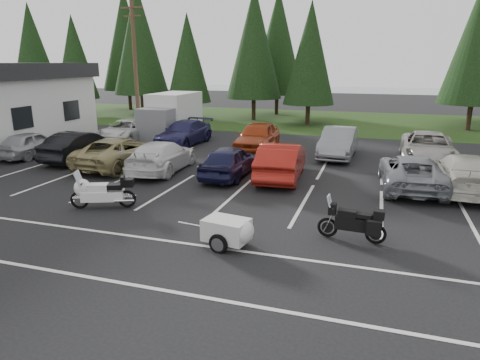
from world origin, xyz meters
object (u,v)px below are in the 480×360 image
cargo_trailer (226,233)px  adventure_motorcycle (352,219)px  car_near_3 (162,156)px  car_near_6 (412,172)px  utility_pole (135,66)px  car_far_1 (184,133)px  car_near_7 (464,173)px  car_far_2 (257,137)px  car_near_4 (229,161)px  car_near_2 (120,152)px  car_far_3 (339,142)px  car_far_4 (428,148)px  touring_motorcycle (102,189)px  car_near_1 (81,146)px  car_near_5 (282,161)px  box_truck (168,116)px  car_near_0 (32,144)px  car_far_0 (126,130)px

cargo_trailer → adventure_motorcycle: 3.58m
car_near_3 → car_near_6: size_ratio=0.98×
utility_pole → car_far_1: 6.03m
car_near_3 → cargo_trailer: 9.14m
car_near_7 → car_far_2: car_far_2 is taller
car_near_4 → adventure_motorcycle: size_ratio=1.96×
car_near_2 → car_near_6: car_near_2 is taller
car_far_3 → adventure_motorcycle: size_ratio=2.23×
car_near_7 → car_far_4: car_far_4 is taller
utility_pole → touring_motorcycle: (6.63, -13.59, -4.01)m
car_near_4 → adventure_motorcycle: 7.95m
car_near_1 → car_far_1: size_ratio=0.92×
car_near_1 → car_near_5: car_near_5 is taller
box_truck → car_near_7: box_truck is taller
utility_pole → car_near_0: bearing=-106.0°
car_near_4 → car_near_6: car_near_4 is taller
car_near_2 → car_near_7: bearing=-175.6°
utility_pole → car_near_4: bearing=-41.2°
car_far_2 → cargo_trailer: car_far_2 is taller
utility_pole → car_far_2: bearing=-14.4°
car_near_0 → adventure_motorcycle: size_ratio=1.91×
car_far_2 → car_near_0: bearing=-156.9°
car_near_1 → car_far_4: (17.04, 4.96, 0.00)m
car_near_4 → car_far_0: car_near_4 is taller
utility_pole → touring_motorcycle: size_ratio=3.63×
car_far_1 → cargo_trailer: car_far_1 is taller
car_far_0 → cargo_trailer: 17.96m
car_near_3 → car_far_0: car_near_3 is taller
car_near_3 → cargo_trailer: car_near_3 is taller
utility_pole → car_far_1: utility_pole is taller
car_near_7 → car_near_2: bearing=2.6°
car_near_2 → car_far_3: car_far_3 is taller
car_near_1 → car_far_1: car_near_1 is taller
box_truck → car_near_7: 18.73m
car_near_2 → car_far_4: size_ratio=0.96×
car_near_1 → car_far_3: bearing=-157.2°
car_far_2 → car_far_3: size_ratio=1.02×
car_near_0 → car_near_6: car_near_0 is taller
box_truck → car_far_3: bearing=-14.3°
car_near_4 → car_far_4: bearing=-146.4°
utility_pole → car_near_7: 20.73m
car_near_2 → car_far_1: size_ratio=1.05×
car_near_6 → car_near_0: bearing=-4.1°
car_near_3 → car_near_5: (5.59, 0.41, 0.09)m
car_near_0 → car_far_4: (20.18, 4.98, 0.07)m
car_far_1 → box_truck: bearing=137.4°
car_near_1 → car_far_4: car_far_4 is taller
car_near_3 → car_near_7: bearing=179.1°
car_near_6 → car_near_3: bearing=-0.9°
car_near_0 → car_far_3: car_far_3 is taller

